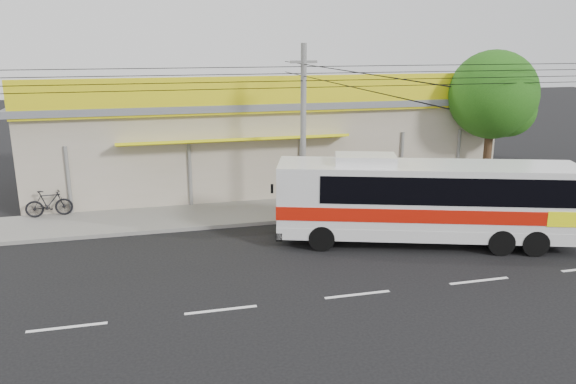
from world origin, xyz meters
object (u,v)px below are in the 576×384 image
Objects in this scene: motorbike_dark at (49,203)px; tree_near at (496,98)px; coach_bus at (431,197)px; utility_pole at (304,76)px.

motorbike_dark is 20.32m from tree_near.
tree_near reaches higher than coach_bus.
utility_pole reaches higher than motorbike_dark.
coach_bus is 0.32× the size of utility_pole.
coach_bus reaches higher than motorbike_dark.
motorbike_dark is 0.27× the size of tree_near.
motorbike_dark is 0.05× the size of utility_pole.
coach_bus is at bearing -45.23° from utility_pole.
utility_pole is at bearing 152.77° from coach_bus.
utility_pole is at bearing -169.19° from tree_near.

